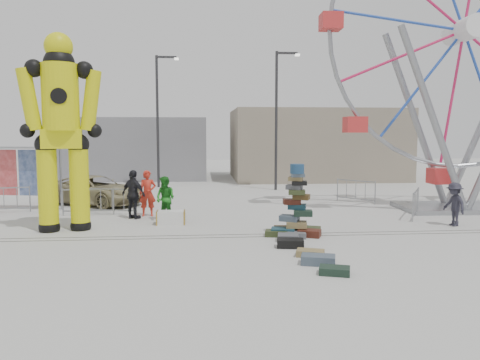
{
  "coord_description": "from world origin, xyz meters",
  "views": [
    {
      "loc": [
        -1.39,
        -14.06,
        3.32
      ],
      "look_at": [
        -0.03,
        2.05,
        1.7
      ],
      "focal_mm": 35.0,
      "sensor_mm": 36.0,
      "label": 1
    }
  ],
  "objects": [
    {
      "name": "pedestrian_grey",
      "position": [
        7.67,
        1.82,
        0.78
      ],
      "size": [
        0.75,
        1.1,
        1.57
      ],
      "primitive_type": "imported",
      "rotation": [
        0.0,
        0.0,
        -1.4
      ],
      "color": "#22212D",
      "rests_on": "ground"
    },
    {
      "name": "pedestrian_green",
      "position": [
        -2.75,
        3.73,
        0.85
      ],
      "size": [
        1.04,
        1.0,
        1.69
      ],
      "primitive_type": "imported",
      "rotation": [
        0.0,
        0.0,
        -0.61
      ],
      "color": "#1C721C",
      "rests_on": "ground"
    },
    {
      "name": "banner_scaffold",
      "position": [
        -9.29,
        6.82,
        2.06
      ],
      "size": [
        3.84,
        1.33,
        2.74
      ],
      "rotation": [
        0.0,
        0.0,
        -0.19
      ],
      "color": "gray",
      "rests_on": "ground"
    },
    {
      "name": "pedestrian_red",
      "position": [
        -3.53,
        4.78,
        0.92
      ],
      "size": [
        0.7,
        0.48,
        1.85
      ],
      "primitive_type": "imported",
      "rotation": [
        0.0,
        0.0,
        0.06
      ],
      "color": "red",
      "rests_on": "ground"
    },
    {
      "name": "suitcase_tower",
      "position": [
        1.71,
        0.81,
        0.65
      ],
      "size": [
        1.78,
        1.48,
        2.33
      ],
      "rotation": [
        0.0,
        0.0,
        -0.27
      ],
      "color": "#1A404F",
      "rests_on": "ground"
    },
    {
      "name": "barricade_wheel_front",
      "position": [
        7.04,
        3.52,
        0.55
      ],
      "size": [
        1.11,
        1.77,
        1.1
      ],
      "primitive_type": null,
      "rotation": [
        0.0,
        0.0,
        1.03
      ],
      "color": "gray",
      "rests_on": "ground"
    },
    {
      "name": "row_case_4",
      "position": [
        1.56,
        -2.66,
        0.12
      ],
      "size": [
        0.96,
        0.72,
        0.24
      ],
      "primitive_type": "cube",
      "rotation": [
        0.0,
        0.0,
        -0.28
      ],
      "color": "#4A596A",
      "rests_on": "ground"
    },
    {
      "name": "steamer_trunk",
      "position": [
        -2.5,
        3.0,
        0.24
      ],
      "size": [
        1.03,
        0.6,
        0.48
      ],
      "primitive_type": "cube",
      "rotation": [
        0.0,
        0.0,
        0.0
      ],
      "color": "silver",
      "rests_on": "ground"
    },
    {
      "name": "row_case_1",
      "position": [
        1.29,
        -0.02,
        0.1
      ],
      "size": [
        0.73,
        0.65,
        0.21
      ],
      "primitive_type": "cube",
      "rotation": [
        0.0,
        0.0,
        -0.18
      ],
      "color": "#5D5E65",
      "rests_on": "ground"
    },
    {
      "name": "row_case_2",
      "position": [
        1.2,
        -0.85,
        0.12
      ],
      "size": [
        0.84,
        0.6,
        0.25
      ],
      "primitive_type": "cube",
      "rotation": [
        0.0,
        0.0,
        -0.16
      ],
      "color": "black",
      "rests_on": "ground"
    },
    {
      "name": "row_case_5",
      "position": [
        1.74,
        -3.53,
        0.09
      ],
      "size": [
        0.82,
        0.66,
        0.18
      ],
      "primitive_type": "cube",
      "rotation": [
        0.0,
        0.0,
        -0.32
      ],
      "color": "#1A2F23",
      "rests_on": "ground"
    },
    {
      "name": "lamp_post_right",
      "position": [
        3.09,
        13.0,
        4.48
      ],
      "size": [
        1.41,
        0.25,
        8.0
      ],
      "color": "#2D2D30",
      "rests_on": "ground"
    },
    {
      "name": "ground",
      "position": [
        0.0,
        0.0,
        0.0
      ],
      "size": [
        90.0,
        90.0,
        0.0
      ],
      "primitive_type": "plane",
      "color": "#9E9E99",
      "rests_on": "ground"
    },
    {
      "name": "lamp_post_left",
      "position": [
        -3.91,
        15.0,
        4.48
      ],
      "size": [
        1.41,
        0.25,
        8.0
      ],
      "color": "#2D2D30",
      "rests_on": "ground"
    },
    {
      "name": "row_case_0",
      "position": [
        1.03,
        0.65,
        0.1
      ],
      "size": [
        0.79,
        0.58,
        0.2
      ],
      "primitive_type": "cube",
      "rotation": [
        0.0,
        0.0,
        -0.22
      ],
      "color": "#343F1F",
      "rests_on": "ground"
    },
    {
      "name": "pedestrian_black",
      "position": [
        -4.0,
        4.2,
        0.95
      ],
      "size": [
        1.18,
        1.02,
        1.91
      ],
      "primitive_type": "imported",
      "rotation": [
        0.0,
        0.0,
        2.54
      ],
      "color": "black",
      "rests_on": "ground"
    },
    {
      "name": "track_line_near",
      "position": [
        0.0,
        0.6,
        0.0
      ],
      "size": [
        40.0,
        0.04,
        0.01
      ],
      "primitive_type": "cube",
      "color": "#47443F",
      "rests_on": "ground"
    },
    {
      "name": "building_left",
      "position": [
        -6.0,
        22.0,
        2.2
      ],
      "size": [
        10.0,
        8.0,
        4.4
      ],
      "primitive_type": "cube",
      "color": "gray",
      "rests_on": "ground"
    },
    {
      "name": "barricade_dummy_b",
      "position": [
        -5.96,
        5.17,
        0.55
      ],
      "size": [
        2.0,
        0.15,
        1.1
      ],
      "primitive_type": null,
      "rotation": [
        0.0,
        0.0,
        0.03
      ],
      "color": "gray",
      "rests_on": "ground"
    },
    {
      "name": "barricade_dummy_c",
      "position": [
        -5.02,
        5.25,
        0.55
      ],
      "size": [
        1.97,
        0.56,
        1.1
      ],
      "primitive_type": null,
      "rotation": [
        0.0,
        0.0,
        -0.23
      ],
      "color": "gray",
      "rests_on": "ground"
    },
    {
      "name": "track_line_far",
      "position": [
        0.0,
        1.0,
        0.0
      ],
      "size": [
        40.0,
        0.04,
        0.01
      ],
      "primitive_type": "cube",
      "color": "#47443F",
      "rests_on": "ground"
    },
    {
      "name": "ferris_wheel",
      "position": [
        9.68,
        5.24,
        6.64
      ],
      "size": [
        11.62,
        3.0,
        13.49
      ],
      "rotation": [
        0.0,
        0.0,
        -0.03
      ],
      "color": "gray",
      "rests_on": "ground"
    },
    {
      "name": "barricade_wheel_back",
      "position": [
        6.04,
        7.71,
        0.55
      ],
      "size": [
        1.43,
        1.53,
        1.1
      ],
      "primitive_type": null,
      "rotation": [
        0.0,
        0.0,
        -0.82
      ],
      "color": "gray",
      "rests_on": "ground"
    },
    {
      "name": "crash_test_dummy",
      "position": [
        -6.04,
        2.14,
        3.61
      ],
      "size": [
        2.73,
        1.2,
        6.84
      ],
      "rotation": [
        0.0,
        0.0,
        0.2
      ],
      "color": "black",
      "rests_on": "ground"
    },
    {
      "name": "row_case_3",
      "position": [
        1.54,
        -1.89,
        0.09
      ],
      "size": [
        0.84,
        0.66,
        0.18
      ],
      "primitive_type": "cube",
      "rotation": [
        0.0,
        0.0,
        -0.33
      ],
      "color": "olive",
      "rests_on": "ground"
    },
    {
      "name": "building_right",
      "position": [
        7.0,
        20.0,
        2.5
      ],
      "size": [
        12.0,
        8.0,
        5.0
      ],
      "primitive_type": "cube",
      "color": "gray",
      "rests_on": "ground"
    },
    {
      "name": "parked_suv",
      "position": [
        -6.35,
        8.09,
        0.67
      ],
      "size": [
        5.3,
        4.34,
        1.34
      ],
      "primitive_type": "imported",
      "rotation": [
        0.0,
        0.0,
        1.05
      ],
      "color": "#8E845B",
      "rests_on": "ground"
    },
    {
      "name": "barricade_dummy_a",
      "position": [
        -9.61,
        6.03,
        0.55
      ],
      "size": [
        1.97,
        0.54,
        1.1
      ],
      "primitive_type": null,
      "rotation": [
        0.0,
        0.0,
        0.22
      ],
      "color": "gray",
      "rests_on": "ground"
    }
  ]
}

